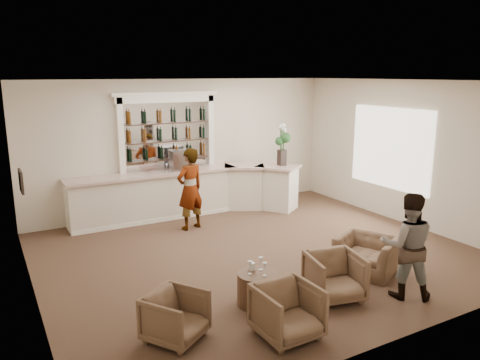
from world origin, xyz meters
name	(u,v)px	position (x,y,z in m)	size (l,w,h in m)	color
ground	(258,253)	(0.00, 0.00, 0.00)	(8.00, 8.00, 0.00)	brown
room_shell	(247,130)	(0.16, 0.71, 2.34)	(8.04, 7.02, 3.32)	beige
bar_counter	(189,193)	(-0.16, 3.00, 0.57)	(5.72, 1.80, 1.14)	silver
back_bar_alcove	(168,132)	(-0.50, 3.41, 2.03)	(2.64, 0.25, 3.00)	white
cocktail_table	(258,289)	(-1.07, -1.76, 0.25)	(0.63, 0.63, 0.50)	#523423
sommelier	(190,189)	(-0.54, 2.01, 0.92)	(0.67, 0.44, 1.84)	gray
guest	(407,246)	(1.08, -2.66, 0.84)	(0.82, 0.64, 1.68)	gray
armchair_left	(176,316)	(-2.52, -2.06, 0.33)	(0.70, 0.72, 0.65)	brown
armchair_center	(287,312)	(-1.20, -2.73, 0.36)	(0.77, 0.80, 0.72)	brown
armchair_right	(335,276)	(0.06, -2.18, 0.37)	(0.78, 0.80, 0.73)	brown
armchair_far	(367,254)	(1.22, -1.68, 0.32)	(1.00, 0.87, 0.65)	brown
espresso_machine	(182,160)	(-0.29, 3.06, 1.38)	(0.55, 0.46, 0.48)	#AEAEB3
flower_vase	(282,142)	(2.16, 2.38, 1.74)	(0.28, 0.28, 1.06)	black
wine_glass_bar_left	(167,168)	(-0.70, 3.02, 1.25)	(0.07, 0.07, 0.21)	white
wine_glass_bar_right	(195,165)	(0.05, 3.03, 1.25)	(0.07, 0.07, 0.21)	white
wine_glass_tbl_a	(250,268)	(-1.19, -1.73, 0.60)	(0.07, 0.07, 0.21)	white
wine_glass_tbl_b	(261,264)	(-0.97, -1.68, 0.60)	(0.07, 0.07, 0.21)	white
wine_glass_tbl_c	(265,269)	(-1.03, -1.89, 0.60)	(0.07, 0.07, 0.21)	white
napkin_holder	(252,266)	(-1.09, -1.62, 0.56)	(0.08, 0.08, 0.12)	white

